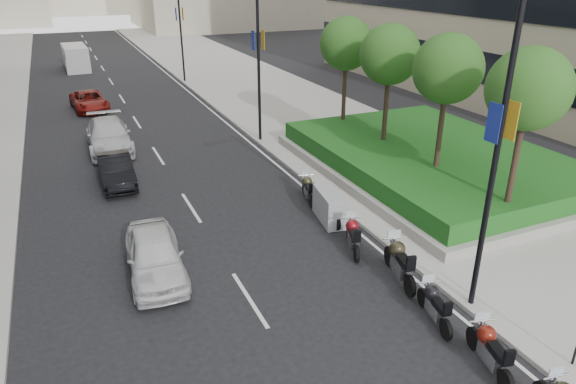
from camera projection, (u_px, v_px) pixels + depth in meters
ground at (362, 372)px, 12.62m from camera, size 160.00×160.00×0.00m
sidewalk_right at (261, 91)px, 41.02m from camera, size 10.00×100.00×0.15m
lane_edge at (196, 98)px, 39.07m from camera, size 0.12×100.00×0.01m
lane_centre at (126, 105)px, 37.13m from camera, size 0.12×100.00×0.01m
planter at (432, 167)px, 24.57m from camera, size 10.00×14.00×0.40m
hedge at (433, 155)px, 24.33m from camera, size 9.40×13.40×0.80m
tree_0 at (529, 90)px, 16.95m from camera, size 2.80×2.80×6.30m
tree_1 at (448, 69)px, 20.30m from camera, size 2.80×2.80×6.30m
tree_2 at (390, 55)px, 23.64m from camera, size 2.80×2.80×6.30m
tree_3 at (346, 44)px, 26.98m from camera, size 2.80×2.80×6.30m
lamp_post_0 at (494, 143)px, 12.96m from camera, size 2.34×0.45×9.00m
lamp_post_1 at (256, 51)px, 27.17m from camera, size 2.34×0.45×9.00m
lamp_post_2 at (178, 21)px, 42.22m from camera, size 2.34×0.45×9.00m
motorcycle_1 at (490, 349)px, 12.53m from camera, size 0.84×2.13×1.08m
motorcycle_2 at (434, 305)px, 14.25m from camera, size 0.73×2.00×1.01m
motorcycle_3 at (399, 261)px, 16.15m from camera, size 0.90×2.39×1.21m
motorcycle_4 at (353, 235)px, 17.87m from camera, size 0.96×2.02×1.06m
motorcycle_5 at (330, 207)px, 19.93m from camera, size 1.13×2.11×1.21m
motorcycle_6 at (308, 189)px, 21.70m from camera, size 0.73×1.97×1.00m
car_a at (155, 255)px, 16.33m from camera, size 2.02×4.37×1.45m
car_b at (116, 170)px, 23.34m from camera, size 1.46×4.08×1.34m
car_c at (109, 136)px, 27.69m from camera, size 2.38×5.52×1.58m
car_d at (89, 101)px, 35.51m from camera, size 2.53×4.81×1.29m
delivery_van at (76, 59)px, 49.20m from camera, size 2.21×5.46×2.27m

